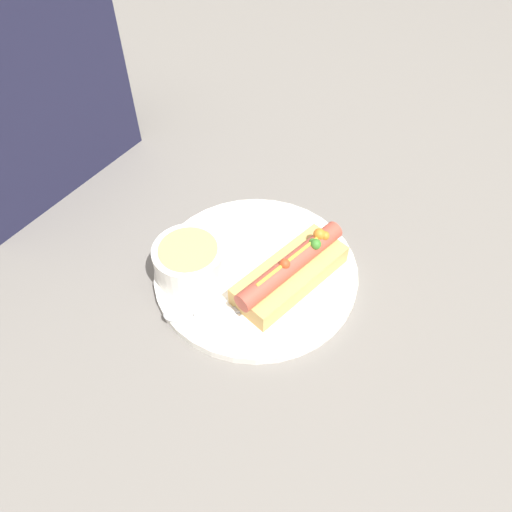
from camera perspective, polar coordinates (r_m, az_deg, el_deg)
ground_plane at (r=0.73m, az=0.00°, el=-2.14°), size 4.00×4.00×0.00m
dinner_plate at (r=0.72m, az=0.00°, el=-1.81°), size 0.29×0.29×0.01m
hot_dog at (r=0.69m, az=4.03°, el=-1.72°), size 0.19×0.10×0.06m
soup_bowl at (r=0.70m, az=-7.62°, el=-0.43°), size 0.10×0.10×0.05m
spoon at (r=0.67m, az=-6.92°, el=-6.42°), size 0.11×0.13×0.01m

